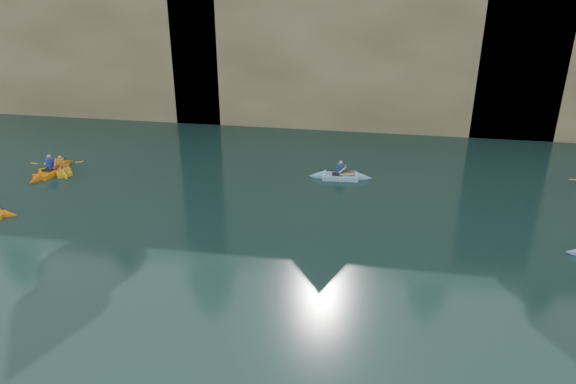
# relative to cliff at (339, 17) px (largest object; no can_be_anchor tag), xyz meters

# --- Properties ---
(ground) EXTENTS (160.00, 160.00, 0.00)m
(ground) POSITION_rel_cliff_xyz_m (0.00, -30.00, -6.00)
(ground) COLOR black
(ground) RESTS_ON ground
(cliff) EXTENTS (70.00, 16.00, 12.00)m
(cliff) POSITION_rel_cliff_xyz_m (0.00, 0.00, 0.00)
(cliff) COLOR tan
(cliff) RESTS_ON ground
(cliff_slab_west) EXTENTS (26.00, 2.40, 10.56)m
(cliff_slab_west) POSITION_rel_cliff_xyz_m (-20.00, -7.40, -0.72)
(cliff_slab_west) COLOR tan
(cliff_slab_west) RESTS_ON ground
(cliff_slab_center) EXTENTS (24.00, 2.40, 11.40)m
(cliff_slab_center) POSITION_rel_cliff_xyz_m (2.00, -7.40, -0.30)
(cliff_slab_center) COLOR tan
(cliff_slab_center) RESTS_ON ground
(sea_cave_west) EXTENTS (4.50, 1.00, 4.00)m
(sea_cave_west) POSITION_rel_cliff_xyz_m (-18.00, -8.05, -4.00)
(sea_cave_west) COLOR black
(sea_cave_west) RESTS_ON ground
(sea_cave_center) EXTENTS (3.50, 1.00, 3.20)m
(sea_cave_center) POSITION_rel_cliff_xyz_m (-4.00, -8.05, -4.40)
(sea_cave_center) COLOR black
(sea_cave_center) RESTS_ON ground
(sea_cave_east) EXTENTS (5.00, 1.00, 4.50)m
(sea_cave_east) POSITION_rel_cliff_xyz_m (10.00, -8.05, -3.75)
(sea_cave_east) COLOR black
(sea_cave_east) RESTS_ON ground
(kayaker_yellow) EXTENTS (2.38, 2.63, 1.17)m
(kayaker_yellow) POSITION_rel_cliff_xyz_m (-13.14, -17.86, -5.86)
(kayaker_yellow) COLOR gold
(kayaker_yellow) RESTS_ON ground
(kayaker_ltblue_mid) EXTENTS (3.31, 2.45, 1.25)m
(kayaker_ltblue_mid) POSITION_rel_cliff_xyz_m (1.56, -16.38, -5.85)
(kayaker_ltblue_mid) COLOR #81B4D7
(kayaker_ltblue_mid) RESTS_ON ground
(kayaker_extra_west) EXTENTS (2.55, 3.42, 1.32)m
(kayaker_extra_west) POSITION_rel_cliff_xyz_m (-13.59, -18.11, -5.84)
(kayaker_extra_west) COLOR orange
(kayaker_extra_west) RESTS_ON ground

